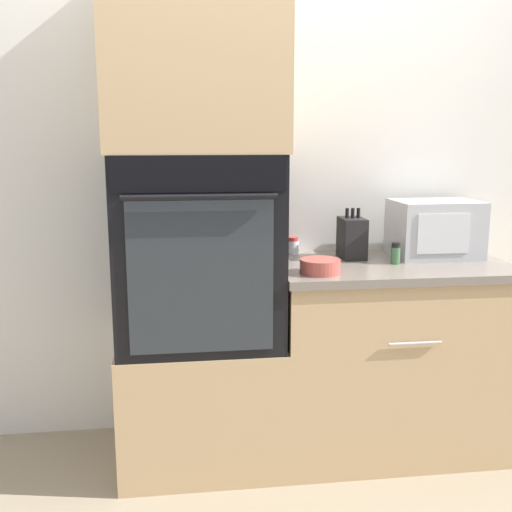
# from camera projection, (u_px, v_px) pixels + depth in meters

# --- Properties ---
(ground_plane) EXTENTS (12.00, 12.00, 0.00)m
(ground_plane) POSITION_uv_depth(u_px,v_px,m) (289.00, 486.00, 2.46)
(ground_plane) COLOR gray
(wall_back) EXTENTS (8.00, 0.05, 2.50)m
(wall_back) POSITION_uv_depth(u_px,v_px,m) (268.00, 171.00, 2.83)
(wall_back) COLOR silver
(wall_back) RESTS_ON ground_plane
(oven_cabinet_base) EXTENTS (0.69, 0.60, 0.56)m
(oven_cabinet_base) POSITION_uv_depth(u_px,v_px,m) (201.00, 396.00, 2.65)
(oven_cabinet_base) COLOR tan
(oven_cabinet_base) RESTS_ON ground_plane
(wall_oven) EXTENTS (0.67, 0.64, 0.79)m
(wall_oven) POSITION_uv_depth(u_px,v_px,m) (198.00, 247.00, 2.52)
(wall_oven) COLOR black
(wall_oven) RESTS_ON oven_cabinet_base
(oven_cabinet_upper) EXTENTS (0.69, 0.60, 0.77)m
(oven_cabinet_upper) POSITION_uv_depth(u_px,v_px,m) (194.00, 55.00, 2.37)
(oven_cabinet_upper) COLOR tan
(oven_cabinet_upper) RESTS_ON wall_oven
(counter_unit) EXTENTS (1.03, 0.63, 0.87)m
(counter_unit) POSITION_uv_depth(u_px,v_px,m) (387.00, 355.00, 2.73)
(counter_unit) COLOR tan
(counter_unit) RESTS_ON ground_plane
(microwave) EXTENTS (0.38, 0.29, 0.26)m
(microwave) POSITION_uv_depth(u_px,v_px,m) (435.00, 229.00, 2.75)
(microwave) COLOR #B2B5BA
(microwave) RESTS_ON counter_unit
(knife_block) EXTENTS (0.10, 0.16, 0.23)m
(knife_block) POSITION_uv_depth(u_px,v_px,m) (352.00, 238.00, 2.72)
(knife_block) COLOR black
(knife_block) RESTS_ON counter_unit
(bowl) EXTENTS (0.16, 0.16, 0.06)m
(bowl) POSITION_uv_depth(u_px,v_px,m) (320.00, 266.00, 2.42)
(bowl) COLOR #B24C42
(bowl) RESTS_ON counter_unit
(condiment_jar_near) EXTENTS (0.05, 0.05, 0.08)m
(condiment_jar_near) POSITION_uv_depth(u_px,v_px,m) (293.00, 246.00, 2.82)
(condiment_jar_near) COLOR silver
(condiment_jar_near) RESTS_ON counter_unit
(condiment_jar_mid) EXTENTS (0.04, 0.04, 0.09)m
(condiment_jar_mid) POSITION_uv_depth(u_px,v_px,m) (396.00, 254.00, 2.60)
(condiment_jar_mid) COLOR #427047
(condiment_jar_mid) RESTS_ON counter_unit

